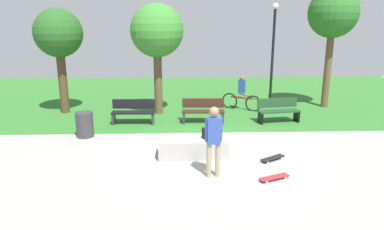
{
  "coord_description": "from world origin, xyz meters",
  "views": [
    {
      "loc": [
        -0.95,
        -10.19,
        3.75
      ],
      "look_at": [
        -0.58,
        0.22,
        0.97
      ],
      "focal_mm": 32.8,
      "sensor_mm": 36.0,
      "label": 1
    }
  ],
  "objects_px": {
    "concrete_ledge": "(193,148)",
    "skateboard_by_ledge": "(274,177)",
    "park_bench_far_left": "(203,110)",
    "tree_broad_elm": "(333,15)",
    "tree_slender_maple": "(58,35)",
    "tree_tall_oak": "(157,32)",
    "cyclist_on_bicycle": "(241,95)",
    "backpack_on_ledge": "(207,134)",
    "park_bench_near_path": "(278,110)",
    "trash_bin": "(85,125)",
    "park_bench_near_lamppost": "(133,111)",
    "lamp_post": "(273,45)",
    "skater_performing_trick": "(214,136)",
    "skateboard_spare": "(273,158)"
  },
  "relations": [
    {
      "from": "tree_slender_maple",
      "to": "tree_tall_oak",
      "type": "bearing_deg",
      "value": -4.42
    },
    {
      "from": "skateboard_spare",
      "to": "tree_tall_oak",
      "type": "distance_m",
      "value": 7.14
    },
    {
      "from": "concrete_ledge",
      "to": "tree_broad_elm",
      "type": "distance_m",
      "value": 9.33
    },
    {
      "from": "concrete_ledge",
      "to": "backpack_on_ledge",
      "type": "xyz_separation_m",
      "value": [
        0.4,
        -0.04,
        0.43
      ]
    },
    {
      "from": "park_bench_near_path",
      "to": "trash_bin",
      "type": "xyz_separation_m",
      "value": [
        -6.96,
        -1.52,
        -0.06
      ]
    },
    {
      "from": "tree_broad_elm",
      "to": "tree_slender_maple",
      "type": "bearing_deg",
      "value": -176.86
    },
    {
      "from": "skateboard_spare",
      "to": "park_bench_near_path",
      "type": "relative_size",
      "value": 0.47
    },
    {
      "from": "backpack_on_ledge",
      "to": "trash_bin",
      "type": "relative_size",
      "value": 0.38
    },
    {
      "from": "skateboard_by_ledge",
      "to": "park_bench_near_lamppost",
      "type": "height_order",
      "value": "park_bench_near_lamppost"
    },
    {
      "from": "tree_tall_oak",
      "to": "cyclist_on_bicycle",
      "type": "bearing_deg",
      "value": 8.41
    },
    {
      "from": "trash_bin",
      "to": "lamp_post",
      "type": "bearing_deg",
      "value": 31.94
    },
    {
      "from": "concrete_ledge",
      "to": "skateboard_by_ledge",
      "type": "relative_size",
      "value": 2.4
    },
    {
      "from": "park_bench_far_left",
      "to": "tree_slender_maple",
      "type": "relative_size",
      "value": 0.38
    },
    {
      "from": "park_bench_far_left",
      "to": "tree_tall_oak",
      "type": "height_order",
      "value": "tree_tall_oak"
    },
    {
      "from": "concrete_ledge",
      "to": "park_bench_far_left",
      "type": "bearing_deg",
      "value": 81.58
    },
    {
      "from": "skateboard_by_ledge",
      "to": "park_bench_far_left",
      "type": "distance_m",
      "value": 5.32
    },
    {
      "from": "skateboard_by_ledge",
      "to": "skater_performing_trick",
      "type": "bearing_deg",
      "value": 170.75
    },
    {
      "from": "park_bench_near_path",
      "to": "cyclist_on_bicycle",
      "type": "xyz_separation_m",
      "value": [
        -1.08,
        2.02,
        0.15
      ]
    },
    {
      "from": "concrete_ledge",
      "to": "tree_tall_oak",
      "type": "relative_size",
      "value": 0.44
    },
    {
      "from": "park_bench_near_lamppost",
      "to": "park_bench_near_path",
      "type": "bearing_deg",
      "value": -0.02
    },
    {
      "from": "park_bench_near_lamppost",
      "to": "tree_tall_oak",
      "type": "bearing_deg",
      "value": 59.55
    },
    {
      "from": "skater_performing_trick",
      "to": "skateboard_by_ledge",
      "type": "relative_size",
      "value": 2.2
    },
    {
      "from": "concrete_ledge",
      "to": "lamp_post",
      "type": "height_order",
      "value": "lamp_post"
    },
    {
      "from": "concrete_ledge",
      "to": "lamp_post",
      "type": "relative_size",
      "value": 0.43
    },
    {
      "from": "tree_tall_oak",
      "to": "tree_slender_maple",
      "type": "bearing_deg",
      "value": 175.58
    },
    {
      "from": "park_bench_far_left",
      "to": "trash_bin",
      "type": "distance_m",
      "value": 4.37
    },
    {
      "from": "park_bench_near_lamppost",
      "to": "tree_broad_elm",
      "type": "bearing_deg",
      "value": 16.2
    },
    {
      "from": "skater_performing_trick",
      "to": "tree_slender_maple",
      "type": "bearing_deg",
      "value": 130.68
    },
    {
      "from": "park_bench_far_left",
      "to": "skater_performing_trick",
      "type": "bearing_deg",
      "value": -90.91
    },
    {
      "from": "skateboard_by_ledge",
      "to": "tree_tall_oak",
      "type": "distance_m",
      "value": 7.99
    },
    {
      "from": "park_bench_far_left",
      "to": "trash_bin",
      "type": "relative_size",
      "value": 1.91
    },
    {
      "from": "backpack_on_ledge",
      "to": "park_bench_near_path",
      "type": "relative_size",
      "value": 0.19
    },
    {
      "from": "skateboard_spare",
      "to": "cyclist_on_bicycle",
      "type": "distance_m",
      "value": 5.87
    },
    {
      "from": "skateboard_spare",
      "to": "lamp_post",
      "type": "bearing_deg",
      "value": 76.43
    },
    {
      "from": "park_bench_near_lamppost",
      "to": "tree_broad_elm",
      "type": "height_order",
      "value": "tree_broad_elm"
    },
    {
      "from": "backpack_on_ledge",
      "to": "skateboard_by_ledge",
      "type": "xyz_separation_m",
      "value": [
        1.53,
        -1.58,
        -0.63
      ]
    },
    {
      "from": "concrete_ledge",
      "to": "trash_bin",
      "type": "xyz_separation_m",
      "value": [
        -3.56,
        1.92,
        0.16
      ]
    },
    {
      "from": "backpack_on_ledge",
      "to": "skater_performing_trick",
      "type": "bearing_deg",
      "value": -27.46
    },
    {
      "from": "skateboard_by_ledge",
      "to": "park_bench_far_left",
      "type": "bearing_deg",
      "value": 105.37
    },
    {
      "from": "skater_performing_trick",
      "to": "trash_bin",
      "type": "bearing_deg",
      "value": 140.51
    },
    {
      "from": "backpack_on_ledge",
      "to": "tree_broad_elm",
      "type": "bearing_deg",
      "value": 106.14
    },
    {
      "from": "concrete_ledge",
      "to": "trash_bin",
      "type": "relative_size",
      "value": 2.32
    },
    {
      "from": "concrete_ledge",
      "to": "tree_broad_elm",
      "type": "bearing_deg",
      "value": 43.43
    },
    {
      "from": "lamp_post",
      "to": "trash_bin",
      "type": "bearing_deg",
      "value": -148.06
    },
    {
      "from": "tree_slender_maple",
      "to": "backpack_on_ledge",
      "type": "bearing_deg",
      "value": -43.09
    },
    {
      "from": "skateboard_by_ledge",
      "to": "trash_bin",
      "type": "distance_m",
      "value": 6.54
    },
    {
      "from": "backpack_on_ledge",
      "to": "park_bench_near_lamppost",
      "type": "xyz_separation_m",
      "value": [
        -2.53,
        3.49,
        -0.21
      ]
    },
    {
      "from": "park_bench_near_lamppost",
      "to": "lamp_post",
      "type": "xyz_separation_m",
      "value": [
        6.01,
        3.12,
        2.26
      ]
    },
    {
      "from": "tree_tall_oak",
      "to": "cyclist_on_bicycle",
      "type": "distance_m",
      "value": 4.53
    },
    {
      "from": "park_bench_far_left",
      "to": "park_bench_near_lamppost",
      "type": "distance_m",
      "value": 2.65
    }
  ]
}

